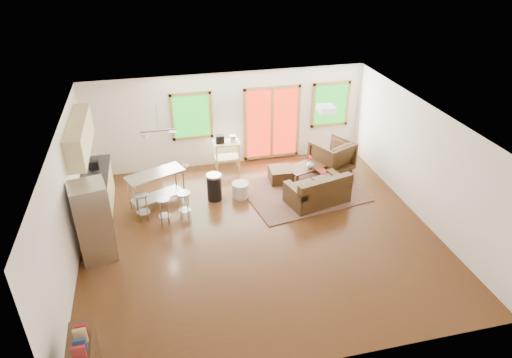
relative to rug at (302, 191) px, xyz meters
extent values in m
cube|color=#361D0D|center=(-1.48, -1.47, -0.02)|extent=(7.50, 7.00, 0.02)
cube|color=white|center=(-1.48, -1.47, 2.60)|extent=(7.50, 7.00, 0.02)
cube|color=white|center=(-1.48, 2.04, 1.29)|extent=(7.50, 0.02, 2.60)
cube|color=white|center=(-5.24, -1.47, 1.29)|extent=(0.02, 7.00, 2.60)
cube|color=white|center=(2.28, -1.47, 1.29)|extent=(0.02, 7.00, 2.60)
cube|color=white|center=(-1.48, -4.98, 1.29)|extent=(7.50, 0.02, 2.60)
cube|color=#125212|center=(-2.48, 1.99, 1.49)|extent=(0.94, 0.02, 1.14)
cube|color=olive|center=(-2.48, 1.99, 2.10)|extent=(1.10, 0.05, 0.08)
cube|color=olive|center=(-2.48, 1.99, 0.88)|extent=(1.10, 0.05, 0.08)
cube|color=olive|center=(-2.99, 1.99, 1.49)|extent=(0.08, 0.05, 1.30)
cube|color=olive|center=(-1.97, 1.99, 1.49)|extent=(0.08, 0.05, 1.30)
cube|color=#A91B0C|center=(-0.28, 1.99, 1.09)|extent=(1.44, 0.02, 1.94)
cube|color=olive|center=(-0.28, 1.99, 2.10)|extent=(1.60, 0.05, 0.08)
cube|color=olive|center=(-0.28, 1.99, 0.08)|extent=(1.60, 0.05, 0.08)
cube|color=olive|center=(-1.04, 1.99, 1.09)|extent=(0.08, 0.05, 2.10)
cube|color=olive|center=(0.48, 1.99, 1.09)|extent=(0.08, 0.05, 2.10)
cube|color=olive|center=(-0.28, 1.99, 1.09)|extent=(0.08, 0.05, 1.94)
cube|color=#125212|center=(1.42, 1.99, 1.49)|extent=(0.94, 0.02, 1.14)
cube|color=olive|center=(1.42, 1.99, 2.10)|extent=(1.10, 0.05, 0.08)
cube|color=olive|center=(1.42, 1.99, 0.88)|extent=(1.10, 0.05, 0.08)
cube|color=olive|center=(0.91, 1.99, 1.49)|extent=(0.08, 0.05, 1.30)
cube|color=olive|center=(1.93, 1.99, 1.49)|extent=(0.08, 0.05, 1.30)
cube|color=#4F593A|center=(0.00, 0.00, 0.00)|extent=(3.16, 2.62, 0.03)
cube|color=black|center=(0.19, -0.53, 0.19)|extent=(1.60, 1.15, 0.41)
cube|color=black|center=(0.26, -0.84, 0.57)|extent=(1.45, 0.54, 0.37)
cube|color=black|center=(-0.42, -0.69, 0.47)|extent=(0.39, 0.84, 0.15)
cube|color=black|center=(0.79, -0.38, 0.47)|extent=(0.39, 0.84, 0.15)
cube|color=black|center=(-0.13, -0.56, 0.45)|extent=(0.71, 0.66, 0.12)
cube|color=black|center=(0.48, -0.41, 0.45)|extent=(0.71, 0.66, 0.12)
cube|color=#362513|center=(0.25, 0.59, 0.36)|extent=(1.11, 0.88, 0.04)
cube|color=#362513|center=(-0.06, 0.25, 0.16)|extent=(0.07, 0.07, 0.35)
cube|color=#362513|center=(0.71, 0.53, 0.16)|extent=(0.07, 0.07, 0.35)
cube|color=#362513|center=(-0.21, 0.65, 0.16)|extent=(0.07, 0.07, 0.35)
cube|color=#362513|center=(0.56, 0.93, 0.16)|extent=(0.07, 0.07, 0.35)
imported|color=black|center=(1.11, 0.91, 0.47)|extent=(1.23, 1.20, 0.98)
cube|color=black|center=(-0.39, 0.62, 0.18)|extent=(0.61, 0.61, 0.39)
cylinder|color=beige|center=(-1.57, 0.14, 0.17)|extent=(0.50, 0.50, 0.37)
imported|color=silver|center=(0.35, 0.49, 0.48)|extent=(0.26, 0.26, 0.20)
sphere|color=red|center=(0.38, 0.52, 0.65)|extent=(0.10, 0.10, 0.08)
sphere|color=red|center=(0.33, 0.45, 0.67)|extent=(0.10, 0.10, 0.08)
sphere|color=red|center=(0.34, 0.53, 0.69)|extent=(0.10, 0.10, 0.08)
imported|color=maroon|center=(0.47, 0.19, 0.54)|extent=(0.22, 0.07, 0.30)
cube|color=tan|center=(-4.93, 0.23, 0.44)|extent=(0.60, 2.20, 0.90)
cube|color=black|center=(-4.93, 0.23, 0.91)|extent=(0.64, 2.24, 0.04)
cube|color=tan|center=(-5.05, 0.23, 1.94)|extent=(0.36, 2.20, 0.70)
cylinder|color=#B7BABC|center=(-4.93, -0.27, 1.02)|extent=(0.12, 0.12, 0.18)
cube|color=black|center=(-4.93, 0.63, 1.03)|extent=(0.22, 0.18, 0.20)
cube|color=#B7BABC|center=(-4.83, -1.46, 0.82)|extent=(0.78, 0.77, 1.67)
cube|color=gray|center=(-4.51, -1.39, 0.82)|extent=(0.14, 0.60, 1.63)
cylinder|color=gray|center=(-4.45, -1.59, 0.96)|extent=(0.03, 0.03, 1.11)
cylinder|color=gray|center=(-4.53, -1.19, 0.96)|extent=(0.03, 0.03, 1.11)
cube|color=#B7BABC|center=(-3.57, 0.26, 0.82)|extent=(1.44, 1.02, 0.04)
cube|color=gray|center=(-3.57, 0.26, 0.21)|extent=(1.33, 0.92, 0.03)
cylinder|color=gray|center=(-4.05, -0.17, 0.39)|extent=(0.05, 0.05, 0.81)
cylinder|color=gray|center=(-2.93, 0.31, 0.39)|extent=(0.05, 0.05, 0.81)
cylinder|color=gray|center=(-4.21, 0.21, 0.39)|extent=(0.05, 0.05, 0.81)
cylinder|color=gray|center=(-3.09, 0.68, 0.39)|extent=(0.05, 0.05, 0.81)
imported|color=white|center=(-2.86, 0.15, 1.00)|extent=(0.12, 0.10, 0.12)
cylinder|color=#B7BABC|center=(-3.92, -0.36, 0.67)|extent=(0.33, 0.33, 0.04)
cylinder|color=gray|center=(-3.83, -0.27, 0.32)|extent=(0.02, 0.02, 0.66)
cylinder|color=gray|center=(-4.01, -0.27, 0.32)|extent=(0.02, 0.02, 0.66)
cylinder|color=gray|center=(-4.01, -0.45, 0.32)|extent=(0.02, 0.02, 0.66)
cylinder|color=gray|center=(-3.83, -0.45, 0.32)|extent=(0.02, 0.02, 0.66)
cylinder|color=gray|center=(-3.92, -0.36, 0.20)|extent=(0.30, 0.30, 0.01)
cylinder|color=#B7BABC|center=(-3.46, -0.59, 0.61)|extent=(0.32, 0.32, 0.04)
cylinder|color=gray|center=(-3.38, -0.50, 0.29)|extent=(0.02, 0.02, 0.60)
cylinder|color=gray|center=(-3.55, -0.51, 0.29)|extent=(0.02, 0.02, 0.60)
cylinder|color=gray|center=(-3.54, -0.68, 0.29)|extent=(0.02, 0.02, 0.60)
cylinder|color=gray|center=(-3.37, -0.67, 0.29)|extent=(0.02, 0.02, 0.60)
cylinder|color=gray|center=(-3.46, -0.59, 0.18)|extent=(0.29, 0.29, 0.01)
cylinder|color=#B7BABC|center=(-2.99, -0.46, 0.62)|extent=(0.38, 0.38, 0.04)
cylinder|color=gray|center=(-2.89, -0.40, 0.30)|extent=(0.03, 0.03, 0.62)
cylinder|color=gray|center=(-3.05, -0.36, 0.30)|extent=(0.03, 0.03, 0.62)
cylinder|color=gray|center=(-3.10, -0.52, 0.30)|extent=(0.03, 0.03, 0.62)
cylinder|color=gray|center=(-2.93, -0.56, 0.30)|extent=(0.03, 0.03, 0.62)
cylinder|color=gray|center=(-2.99, -0.46, 0.19)|extent=(0.35, 0.35, 0.01)
cylinder|color=black|center=(-2.21, 0.17, 0.30)|extent=(0.43, 0.43, 0.63)
cylinder|color=#B7BABC|center=(-2.21, 0.17, 0.64)|extent=(0.45, 0.45, 0.05)
cube|color=tan|center=(-1.64, 1.58, 0.81)|extent=(0.71, 0.47, 0.04)
cube|color=tan|center=(-1.64, 1.58, 0.38)|extent=(0.67, 0.44, 0.03)
cube|color=tan|center=(-1.94, 1.41, 0.40)|extent=(0.04, 0.04, 0.84)
cube|color=tan|center=(-1.35, 1.39, 0.40)|extent=(0.04, 0.04, 0.84)
cube|color=tan|center=(-1.93, 1.77, 0.40)|extent=(0.04, 0.04, 0.84)
cube|color=tan|center=(-1.33, 1.75, 0.40)|extent=(0.04, 0.04, 0.84)
cube|color=black|center=(-1.82, 1.59, 0.94)|extent=(0.23, 0.21, 0.22)
cylinder|color=#B7BABC|center=(-1.46, 1.57, 0.92)|extent=(0.17, 0.17, 0.18)
cube|color=maroon|center=(-4.77, -4.75, 0.88)|extent=(0.18, 0.06, 0.23)
cube|color=navy|center=(-4.78, -4.60, 0.87)|extent=(0.18, 0.06, 0.21)
cube|color=tan|center=(-4.78, -4.45, 0.89)|extent=(0.18, 0.06, 0.25)
cube|color=maroon|center=(-4.79, -4.31, 0.87)|extent=(0.18, 0.06, 0.20)
cube|color=white|center=(0.12, -0.87, 2.52)|extent=(0.35, 0.35, 0.12)
cylinder|color=gray|center=(-3.38, 0.03, 2.29)|extent=(0.02, 0.02, 0.60)
cube|color=gray|center=(-3.38, 0.03, 1.99)|extent=(0.80, 0.04, 0.03)
cone|color=#B7BABC|center=(-3.68, 0.03, 1.87)|extent=(0.18, 0.18, 0.14)
cone|color=#B7BABC|center=(-3.08, 0.03, 1.87)|extent=(0.18, 0.18, 0.14)
camera|label=1|loc=(-3.42, -9.37, 5.93)|focal=32.00mm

